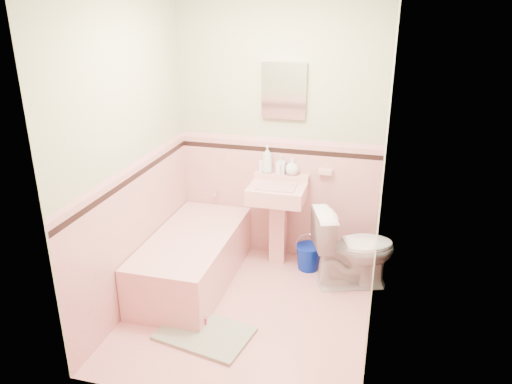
% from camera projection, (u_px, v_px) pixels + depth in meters
% --- Properties ---
extents(floor, '(2.20, 2.20, 0.00)m').
position_uv_depth(floor, '(249.00, 311.00, 4.26)').
color(floor, pink).
rests_on(floor, ground).
extents(wall_back, '(2.50, 0.00, 2.50)m').
position_uv_depth(wall_back, '(279.00, 137.00, 4.79)').
color(wall_back, beige).
rests_on(wall_back, ground).
extents(wall_front, '(2.50, 0.00, 2.50)m').
position_uv_depth(wall_front, '(195.00, 235.00, 2.81)').
color(wall_front, beige).
rests_on(wall_front, ground).
extents(wall_left, '(0.00, 2.50, 2.50)m').
position_uv_depth(wall_left, '(129.00, 163.00, 4.04)').
color(wall_left, beige).
rests_on(wall_left, ground).
extents(wall_right, '(0.00, 2.50, 2.50)m').
position_uv_depth(wall_right, '(382.00, 185.00, 3.56)').
color(wall_right, beige).
rests_on(wall_right, ground).
extents(wainscot_back, '(2.00, 0.00, 2.00)m').
position_uv_depth(wainscot_back, '(277.00, 200.00, 5.02)').
color(wainscot_back, pink).
rests_on(wainscot_back, ground).
extents(wainscot_front, '(2.00, 0.00, 2.00)m').
position_uv_depth(wainscot_front, '(200.00, 329.00, 3.06)').
color(wainscot_front, pink).
rests_on(wainscot_front, ground).
extents(wainscot_left, '(0.00, 2.20, 2.20)m').
position_uv_depth(wainscot_left, '(138.00, 235.00, 4.27)').
color(wainscot_left, pink).
rests_on(wainscot_left, ground).
extents(wainscot_right, '(0.00, 2.20, 2.20)m').
position_uv_depth(wainscot_right, '(372.00, 264.00, 3.80)').
color(wainscot_right, pink).
rests_on(wainscot_right, ground).
extents(accent_back, '(2.00, 0.00, 2.00)m').
position_uv_depth(accent_back, '(278.00, 150.00, 4.82)').
color(accent_back, black).
rests_on(accent_back, ground).
extents(accent_front, '(2.00, 0.00, 2.00)m').
position_uv_depth(accent_front, '(197.00, 254.00, 2.87)').
color(accent_front, black).
rests_on(accent_front, ground).
extents(accent_left, '(0.00, 2.20, 2.20)m').
position_uv_depth(accent_left, '(133.00, 178.00, 4.08)').
color(accent_left, black).
rests_on(accent_left, ground).
extents(accent_right, '(0.00, 2.20, 2.20)m').
position_uv_depth(accent_right, '(377.00, 201.00, 3.61)').
color(accent_right, black).
rests_on(accent_right, ground).
extents(cap_back, '(2.00, 0.00, 2.00)m').
position_uv_depth(cap_back, '(278.00, 140.00, 4.79)').
color(cap_back, pink).
rests_on(cap_back, ground).
extents(cap_front, '(2.00, 0.00, 2.00)m').
position_uv_depth(cap_front, '(196.00, 238.00, 2.84)').
color(cap_front, pink).
rests_on(cap_front, ground).
extents(cap_left, '(0.00, 2.20, 2.20)m').
position_uv_depth(cap_left, '(132.00, 166.00, 4.05)').
color(cap_left, pink).
rests_on(cap_left, ground).
extents(cap_right, '(0.00, 2.20, 2.20)m').
position_uv_depth(cap_right, '(379.00, 189.00, 3.58)').
color(cap_right, pink).
rests_on(cap_right, ground).
extents(bathtub, '(0.70, 1.50, 0.45)m').
position_uv_depth(bathtub, '(193.00, 260.00, 4.62)').
color(bathtub, pink).
rests_on(bathtub, floor).
extents(tub_faucet, '(0.04, 0.12, 0.04)m').
position_uv_depth(tub_faucet, '(217.00, 192.00, 5.12)').
color(tub_faucet, silver).
rests_on(tub_faucet, wall_back).
extents(sink, '(0.53, 0.48, 0.84)m').
position_uv_depth(sink, '(277.00, 226.00, 4.87)').
color(sink, pink).
rests_on(sink, floor).
extents(sink_faucet, '(0.02, 0.02, 0.10)m').
position_uv_depth(sink_faucet, '(281.00, 170.00, 4.80)').
color(sink_faucet, silver).
rests_on(sink_faucet, sink).
extents(medicine_cabinet, '(0.42, 0.04, 0.52)m').
position_uv_depth(medicine_cabinet, '(284.00, 91.00, 4.59)').
color(medicine_cabinet, white).
rests_on(medicine_cabinet, wall_back).
extents(soap_dish, '(0.13, 0.08, 0.04)m').
position_uv_depth(soap_dish, '(325.00, 172.00, 4.75)').
color(soap_dish, pink).
rests_on(soap_dish, wall_back).
extents(soap_bottle_left, '(0.11, 0.11, 0.27)m').
position_uv_depth(soap_bottle_left, '(267.00, 159.00, 4.84)').
color(soap_bottle_left, '#B2B2B2').
rests_on(soap_bottle_left, sink).
extents(soap_bottle_mid, '(0.09, 0.09, 0.19)m').
position_uv_depth(soap_bottle_mid, '(281.00, 165.00, 4.82)').
color(soap_bottle_mid, '#B2B2B2').
rests_on(soap_bottle_mid, sink).
extents(soap_bottle_right, '(0.16, 0.16, 0.17)m').
position_uv_depth(soap_bottle_right, '(292.00, 166.00, 4.80)').
color(soap_bottle_right, '#B2B2B2').
rests_on(soap_bottle_right, sink).
extents(tube, '(0.04, 0.04, 0.12)m').
position_uv_depth(tube, '(261.00, 166.00, 4.88)').
color(tube, white).
rests_on(tube, sink).
extents(toilet, '(0.84, 0.65, 0.75)m').
position_uv_depth(toilet, '(353.00, 248.00, 4.52)').
color(toilet, white).
rests_on(toilet, floor).
extents(bucket, '(0.33, 0.33, 0.25)m').
position_uv_depth(bucket, '(309.00, 257.00, 4.88)').
color(bucket, '#031C94').
rests_on(bucket, floor).
extents(bath_mat, '(0.79, 0.60, 0.03)m').
position_uv_depth(bath_mat, '(205.00, 334.00, 3.95)').
color(bath_mat, gray).
rests_on(bath_mat, floor).
extents(shoe, '(0.16, 0.12, 0.06)m').
position_uv_depth(shoe, '(197.00, 320.00, 4.04)').
color(shoe, '#BF1E59').
rests_on(shoe, bath_mat).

